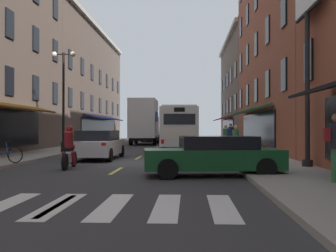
{
  "coord_description": "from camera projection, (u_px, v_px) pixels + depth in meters",
  "views": [
    {
      "loc": [
        2.62,
        -17.83,
        1.55
      ],
      "look_at": [
        1.18,
        10.54,
        1.72
      ],
      "focal_mm": 42.39,
      "sensor_mm": 36.0,
      "label": 1
    }
  ],
  "objects": [
    {
      "name": "lane_centre_dashes",
      "position": [
        129.0,
        163.0,
        17.68
      ],
      "size": [
        0.14,
        73.9,
        0.01
      ],
      "color": "#DBCC4C",
      "rests_on": "ground"
    },
    {
      "name": "sidewalk_left",
      "position": [
        3.0,
        160.0,
        18.23
      ],
      "size": [
        3.0,
        80.0,
        0.14
      ],
      "primitive_type": "cube",
      "color": "gray",
      "rests_on": "ground"
    },
    {
      "name": "bicycle_near",
      "position": [
        3.0,
        154.0,
        16.18
      ],
      "size": [
        1.71,
        0.48,
        0.91
      ],
      "color": "black",
      "rests_on": "sidewalk_left"
    },
    {
      "name": "box_truck",
      "position": [
        145.0,
        122.0,
        37.77
      ],
      "size": [
        2.54,
        6.91,
        4.24
      ],
      "color": "#B21E19",
      "rests_on": "ground"
    },
    {
      "name": "pedestrian_rear",
      "position": [
        231.0,
        135.0,
        30.05
      ],
      "size": [
        0.36,
        0.36,
        1.81
      ],
      "rotation": [
        0.0,
        0.0,
        3.29
      ],
      "color": "#66387F",
      "rests_on": "sidewalk_right"
    },
    {
      "name": "sedan_far",
      "position": [
        99.0,
        145.0,
        19.92
      ],
      "size": [
        1.99,
        4.79,
        1.44
      ],
      "color": "silver",
      "rests_on": "ground"
    },
    {
      "name": "sedan_near",
      "position": [
        152.0,
        135.0,
        46.1
      ],
      "size": [
        2.03,
        4.51,
        1.44
      ],
      "color": "#144723",
      "rests_on": "ground"
    },
    {
      "name": "pedestrian_far",
      "position": [
        236.0,
        140.0,
        20.15
      ],
      "size": [
        0.36,
        0.36,
        1.57
      ],
      "rotation": [
        0.0,
        0.0,
        2.93
      ],
      "color": "#B29947",
      "rests_on": "sidewalk_right"
    },
    {
      "name": "pedestrian_mid",
      "position": [
        226.0,
        137.0,
        27.0
      ],
      "size": [
        0.36,
        0.36,
        1.64
      ],
      "rotation": [
        0.0,
        0.0,
        3.96
      ],
      "color": "#B29947",
      "rests_on": "sidewalk_right"
    },
    {
      "name": "street_lamp_twin",
      "position": [
        63.0,
        97.0,
        23.35
      ],
      "size": [
        1.42,
        0.32,
        5.95
      ],
      "color": "black",
      "rests_on": "sidewalk_left"
    },
    {
      "name": "billboard_sign",
      "position": [
        307.0,
        23.0,
        14.73
      ],
      "size": [
        0.4,
        2.78,
        7.07
      ],
      "color": "black",
      "rests_on": "sidewalk_right"
    },
    {
      "name": "motorcycle_rider",
      "position": [
        69.0,
        150.0,
        15.28
      ],
      "size": [
        0.62,
        2.07,
        1.66
      ],
      "color": "black",
      "rests_on": "ground"
    },
    {
      "name": "sedan_mid",
      "position": [
        214.0,
        155.0,
        12.89
      ],
      "size": [
        4.6,
        2.3,
        1.3
      ],
      "color": "#144723",
      "rests_on": "ground"
    },
    {
      "name": "crosswalk_near",
      "position": [
        57.0,
        205.0,
        7.95
      ],
      "size": [
        7.1,
        2.8,
        0.01
      ],
      "color": "silver",
      "rests_on": "ground"
    },
    {
      "name": "pedestrian_near",
      "position": [
        336.0,
        145.0,
        10.34
      ],
      "size": [
        0.52,
        0.36,
        1.81
      ],
      "rotation": [
        0.0,
        0.0,
        4.54
      ],
      "color": "#33663F",
      "rests_on": "sidewalk_right"
    },
    {
      "name": "transit_bus",
      "position": [
        181.0,
        127.0,
        31.81
      ],
      "size": [
        2.69,
        12.51,
        3.12
      ],
      "color": "silver",
      "rests_on": "ground"
    },
    {
      "name": "sidewalk_right",
      "position": [
        262.0,
        162.0,
        17.63
      ],
      "size": [
        3.0,
        80.0,
        0.14
      ],
      "primitive_type": "cube",
      "color": "gray",
      "rests_on": "ground"
    },
    {
      "name": "ground_plane",
      "position": [
        130.0,
        164.0,
        17.93
      ],
      "size": [
        34.8,
        80.0,
        0.1
      ],
      "primitive_type": "cube",
      "color": "#333335"
    }
  ]
}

